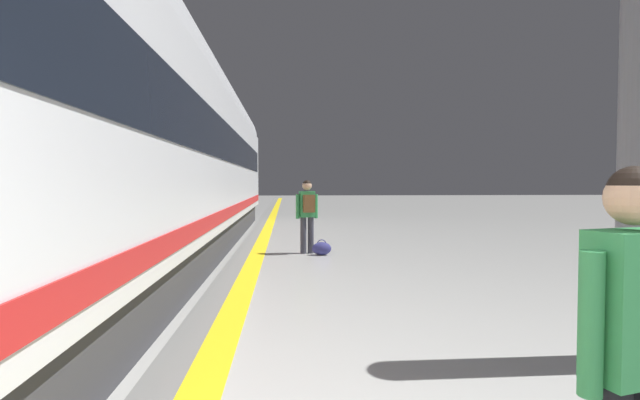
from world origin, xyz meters
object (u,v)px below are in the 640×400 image
object	(u,v)px
passenger_near	(307,210)
duffel_bag_near	(322,248)
high_speed_train	(116,129)
traveller_foreground	(631,344)

from	to	relation	value
passenger_near	duffel_bag_near	world-z (taller)	passenger_near
high_speed_train	duffel_bag_near	bearing A→B (deg)	40.14
high_speed_train	duffel_bag_near	world-z (taller)	high_speed_train
high_speed_train	passenger_near	distance (m)	4.78
traveller_foreground	duffel_bag_near	distance (m)	9.00
passenger_near	duffel_bag_near	xyz separation A→B (m)	(0.32, -0.29, -0.86)
duffel_bag_near	passenger_near	bearing A→B (deg)	137.78
duffel_bag_near	high_speed_train	bearing A→B (deg)	-139.86
passenger_near	high_speed_train	bearing A→B (deg)	-134.52
high_speed_train	traveller_foreground	world-z (taller)	high_speed_train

